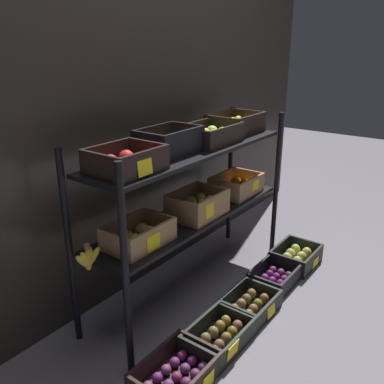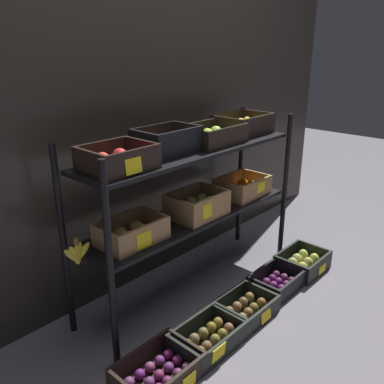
{
  "view_description": "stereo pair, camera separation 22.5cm",
  "coord_description": "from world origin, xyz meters",
  "px_view_note": "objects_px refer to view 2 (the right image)",
  "views": [
    {
      "loc": [
        -1.74,
        -1.29,
        1.41
      ],
      "look_at": [
        0.0,
        0.0,
        0.62
      ],
      "focal_mm": 38.46,
      "sensor_mm": 36.0,
      "label": 1
    },
    {
      "loc": [
        -1.6,
        -1.47,
        1.41
      ],
      "look_at": [
        0.0,
        0.0,
        0.62
      ],
      "focal_mm": 38.46,
      "sensor_mm": 36.0,
      "label": 2
    }
  ],
  "objects_px": {
    "crate_ground_plum": "(159,374)",
    "crate_ground_right_plum": "(276,283)",
    "crate_ground_kiwi": "(209,338)",
    "display_rack": "(194,177)",
    "crate_ground_pear": "(302,263)",
    "crate_ground_center_kiwi": "(245,309)"
  },
  "relations": [
    {
      "from": "crate_ground_plum",
      "to": "crate_ground_right_plum",
      "type": "distance_m",
      "value": 0.98
    },
    {
      "from": "crate_ground_right_plum",
      "to": "crate_ground_plum",
      "type": "bearing_deg",
      "value": -179.46
    },
    {
      "from": "crate_ground_kiwi",
      "to": "display_rack",
      "type": "bearing_deg",
      "value": 50.58
    },
    {
      "from": "crate_ground_pear",
      "to": "display_rack",
      "type": "bearing_deg",
      "value": 147.78
    },
    {
      "from": "crate_ground_plum",
      "to": "crate_ground_center_kiwi",
      "type": "xyz_separation_m",
      "value": [
        0.64,
        -0.01,
        0.0
      ]
    },
    {
      "from": "crate_ground_center_kiwi",
      "to": "crate_ground_kiwi",
      "type": "bearing_deg",
      "value": -178.82
    },
    {
      "from": "crate_ground_right_plum",
      "to": "crate_ground_pear",
      "type": "relative_size",
      "value": 0.98
    },
    {
      "from": "crate_ground_right_plum",
      "to": "crate_ground_pear",
      "type": "bearing_deg",
      "value": -1.65
    },
    {
      "from": "display_rack",
      "to": "crate_ground_right_plum",
      "type": "bearing_deg",
      "value": -50.11
    },
    {
      "from": "display_rack",
      "to": "crate_ground_pear",
      "type": "height_order",
      "value": "display_rack"
    },
    {
      "from": "crate_ground_right_plum",
      "to": "crate_ground_center_kiwi",
      "type": "bearing_deg",
      "value": -177.5
    },
    {
      "from": "crate_ground_right_plum",
      "to": "crate_ground_pear",
      "type": "distance_m",
      "value": 0.3
    },
    {
      "from": "display_rack",
      "to": "crate_ground_center_kiwi",
      "type": "relative_size",
      "value": 4.77
    },
    {
      "from": "crate_ground_plum",
      "to": "crate_ground_kiwi",
      "type": "bearing_deg",
      "value": -2.16
    },
    {
      "from": "crate_ground_center_kiwi",
      "to": "crate_ground_right_plum",
      "type": "relative_size",
      "value": 1.02
    },
    {
      "from": "crate_ground_kiwi",
      "to": "crate_ground_plum",
      "type": "bearing_deg",
      "value": 177.84
    },
    {
      "from": "crate_ground_center_kiwi",
      "to": "crate_ground_right_plum",
      "type": "distance_m",
      "value": 0.34
    },
    {
      "from": "display_rack",
      "to": "crate_ground_center_kiwi",
      "type": "bearing_deg",
      "value": -92.55
    },
    {
      "from": "crate_ground_kiwi",
      "to": "crate_ground_center_kiwi",
      "type": "height_order",
      "value": "crate_ground_kiwi"
    },
    {
      "from": "crate_ground_plum",
      "to": "crate_ground_right_plum",
      "type": "bearing_deg",
      "value": 0.54
    },
    {
      "from": "crate_ground_plum",
      "to": "crate_ground_pear",
      "type": "distance_m",
      "value": 1.29
    },
    {
      "from": "crate_ground_plum",
      "to": "crate_ground_pear",
      "type": "bearing_deg",
      "value": 0.02
    }
  ]
}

